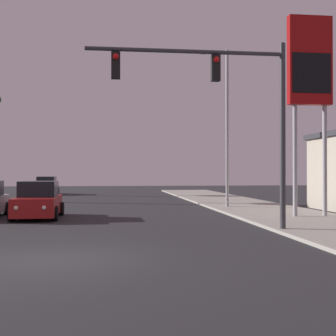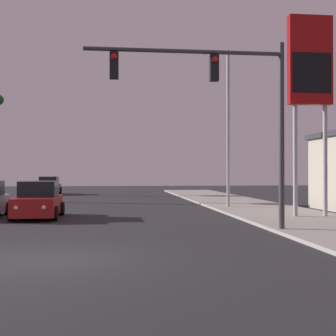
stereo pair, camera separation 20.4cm
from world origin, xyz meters
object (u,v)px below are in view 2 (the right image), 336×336
(gas_station_sign, at_px, (310,71))
(street_lamp, at_px, (226,119))
(traffic_light_mast, at_px, (227,96))
(car_grey, at_px, (49,186))
(car_red, at_px, (38,201))

(gas_station_sign, bearing_deg, street_lamp, 111.14)
(traffic_light_mast, bearing_deg, street_lamp, 76.55)
(car_grey, bearing_deg, gas_station_sign, 120.93)
(car_grey, distance_m, gas_station_sign, 29.62)
(car_grey, xyz_separation_m, gas_station_sign, (14.87, -24.95, 5.86))
(car_grey, bearing_deg, street_lamp, 123.73)
(car_grey, height_order, car_red, same)
(street_lamp, height_order, gas_station_sign, same)
(traffic_light_mast, relative_size, gas_station_sign, 0.77)
(car_red, distance_m, gas_station_sign, 13.62)
(car_grey, distance_m, car_red, 23.34)
(traffic_light_mast, bearing_deg, gas_station_sign, 41.51)
(car_grey, relative_size, car_red, 1.00)
(car_red, bearing_deg, gas_station_sign, 170.75)
(traffic_light_mast, bearing_deg, car_red, 140.15)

